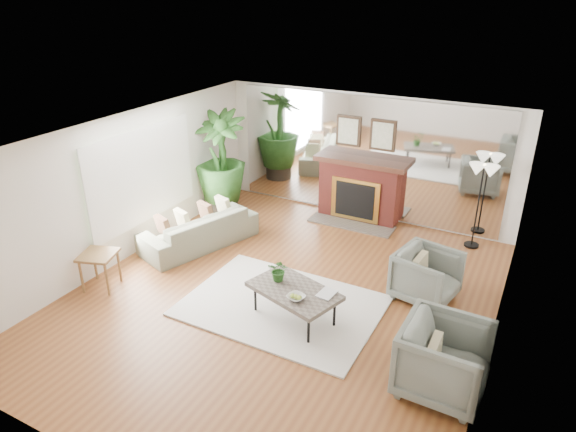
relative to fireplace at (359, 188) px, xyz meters
The scene contains 18 objects.
ground 3.33m from the fireplace, 90.00° to the right, with size 7.00×7.00×0.00m, color brown.
wall_left 4.46m from the fireplace, 132.54° to the right, with size 0.02×7.00×2.50m, color silver.
wall_right 4.46m from the fireplace, 47.46° to the right, with size 0.02×7.00×2.50m, color silver.
wall_back 0.63m from the fireplace, 90.00° to the left, with size 6.00×0.02×2.50m, color silver.
mirror_panel 0.63m from the fireplace, 90.00° to the left, with size 5.40×0.04×2.40m, color silver.
window_panel 4.17m from the fireplace, 135.99° to the right, with size 0.04×2.40×1.50m, color #B2E09E.
fireplace is the anchor object (origin of this frame).
area_rug 3.55m from the fireplace, 87.97° to the right, with size 2.83×2.02×0.03m, color beige.
coffee_table 3.71m from the fireplace, 83.35° to the right, with size 1.43×1.08×0.51m.
sofa 3.27m from the fireplace, 131.43° to the right, with size 2.15×0.84×0.63m, color gray.
armchair_back 3.00m from the fireplace, 49.36° to the right, with size 0.84×0.87×0.79m, color slate.
armchair_front 4.88m from the fireplace, 57.77° to the right, with size 0.95×0.98×0.89m, color slate.
side_table 5.07m from the fireplace, 121.51° to the right, with size 0.66×0.66×0.59m.
potted_ficus 2.83m from the fireplace, 158.57° to the right, with size 1.19×1.19×2.14m.
floor_lamp 2.39m from the fireplace, ahead, with size 0.51×0.28×1.57m.
tabletop_plant 3.57m from the fireplace, 87.85° to the right, with size 0.30×0.26×0.33m, color #2D6324.
fruit_bowl 3.94m from the fireplace, 81.72° to the right, with size 0.24×0.24×0.06m, color olive.
book 3.67m from the fireplace, 77.69° to the right, with size 0.21×0.29×0.02m, color olive.
Camera 1 is at (3.19, -5.85, 4.40)m, focal length 32.00 mm.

